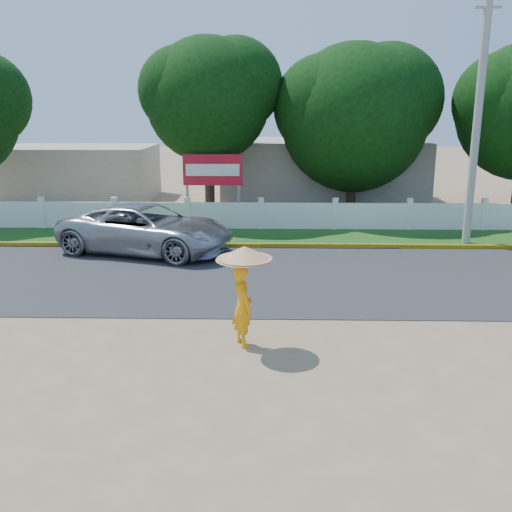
{
  "coord_description": "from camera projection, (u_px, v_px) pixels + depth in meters",
  "views": [
    {
      "loc": [
        0.31,
        -11.66,
        4.92
      ],
      "look_at": [
        0.0,
        2.0,
        1.3
      ],
      "focal_mm": 40.0,
      "sensor_mm": 36.0,
      "label": 1
    }
  ],
  "objects": [
    {
      "name": "vehicle",
      "position": [
        147.0,
        229.0,
        19.47
      ],
      "size": [
        6.51,
        4.36,
        1.66
      ],
      "primitive_type": "imported",
      "rotation": [
        0.0,
        0.0,
        1.28
      ],
      "color": "#A4A6AC",
      "rests_on": "ground"
    },
    {
      "name": "ground",
      "position": [
        254.0,
        336.0,
        12.54
      ],
      "size": [
        120.0,
        120.0,
        0.0
      ],
      "primitive_type": "plane",
      "color": "#9E8460",
      "rests_on": "ground"
    },
    {
      "name": "utility_pole",
      "position": [
        477.0,
        120.0,
        19.79
      ],
      "size": [
        0.28,
        0.28,
        8.87
      ],
      "primitive_type": "cylinder",
      "color": "#959592",
      "rests_on": "ground"
    },
    {
      "name": "road",
      "position": [
        258.0,
        276.0,
        16.89
      ],
      "size": [
        60.0,
        7.0,
        0.02
      ],
      "primitive_type": "cube",
      "color": "#38383A",
      "rests_on": "ground"
    },
    {
      "name": "monk_with_parasol",
      "position": [
        243.0,
        282.0,
        11.74
      ],
      "size": [
        1.19,
        1.19,
        2.16
      ],
      "color": "#FFA00D",
      "rests_on": "ground"
    },
    {
      "name": "building_near",
      "position": [
        321.0,
        172.0,
        29.46
      ],
      "size": [
        10.0,
        6.0,
        3.2
      ],
      "primitive_type": "cube",
      "color": "#B7AD99",
      "rests_on": "ground"
    },
    {
      "name": "building_far",
      "position": [
        78.0,
        173.0,
        30.76
      ],
      "size": [
        8.0,
        5.0,
        2.8
      ],
      "primitive_type": "cube",
      "color": "#B7AD99",
      "rests_on": "ground"
    },
    {
      "name": "fence",
      "position": [
        261.0,
        216.0,
        23.22
      ],
      "size": [
        40.0,
        0.1,
        1.1
      ],
      "primitive_type": "cube",
      "color": "silver",
      "rests_on": "ground"
    },
    {
      "name": "grass_verge",
      "position": [
        261.0,
        237.0,
        21.96
      ],
      "size": [
        60.0,
        3.5,
        0.03
      ],
      "primitive_type": "cube",
      "color": "#2D601E",
      "rests_on": "ground"
    },
    {
      "name": "tree_row",
      "position": [
        376.0,
        108.0,
        24.89
      ],
      "size": [
        33.72,
        8.05,
        8.79
      ],
      "color": "#473828",
      "rests_on": "ground"
    },
    {
      "name": "billboard",
      "position": [
        213.0,
        174.0,
        23.92
      ],
      "size": [
        2.5,
        0.13,
        2.95
      ],
      "color": "gray",
      "rests_on": "ground"
    },
    {
      "name": "curb",
      "position": [
        260.0,
        246.0,
        20.3
      ],
      "size": [
        40.0,
        0.18,
        0.16
      ],
      "primitive_type": "cube",
      "color": "yellow",
      "rests_on": "ground"
    }
  ]
}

